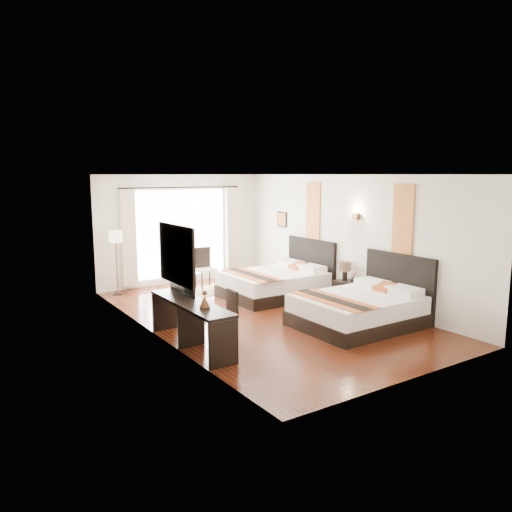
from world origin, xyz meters
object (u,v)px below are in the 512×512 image
floor_lamp (116,241)px  window_chair (205,276)px  table_lamp (345,268)px  nightstand (348,293)px  bed_near (361,308)px  desk_chair (223,327)px  bed_far (277,282)px  television (177,281)px  side_table (184,278)px  vase (353,280)px  fruit_bowl (183,264)px  console_desk (191,324)px

floor_lamp → window_chair: floor_lamp is taller
table_lamp → window_chair: (-1.86, 3.01, -0.48)m
nightstand → table_lamp: 0.55m
floor_lamp → bed_near: bearing=-58.4°
floor_lamp → desk_chair: bearing=-85.0°
bed_far → desk_chair: bearing=-140.8°
bed_far → nightstand: 1.70m
window_chair → floor_lamp: bearing=-102.0°
table_lamp → nightstand: bearing=-101.5°
bed_far → desk_chair: 3.42m
television → side_table: (1.60, 3.15, -0.69)m
vase → side_table: vase is taller
table_lamp → desk_chair: table_lamp is taller
nightstand → side_table: 3.98m
bed_far → vase: 1.83m
bed_far → window_chair: (-0.98, 1.69, -0.02)m
desk_chair → fruit_bowl: (1.07, 3.88, 0.39)m
desk_chair → window_chair: bearing=-107.5°
window_chair → desk_chair: bearing=-21.0°
fruit_bowl → window_chair: window_chair is taller
desk_chair → console_desk: bearing=-10.3°
window_chair → fruit_bowl: bearing=-90.6°
fruit_bowl → vase: bearing=-53.4°
desk_chair → floor_lamp: bearing=-79.0°
nightstand → side_table: size_ratio=0.85×
bed_far → vase: size_ratio=16.05×
bed_near → nightstand: 1.50m
floor_lamp → fruit_bowl: 1.66m
side_table → window_chair: size_ratio=0.63×
vase → table_lamp: bearing=89.9°
fruit_bowl → window_chair: bearing=-3.0°
window_chair → table_lamp: bearing=34.1°
vase → window_chair: bearing=119.5°
bed_far → desk_chair: (-2.65, -2.16, -0.06)m
bed_far → fruit_bowl: size_ratio=11.49×
nightstand → window_chair: (-1.83, 3.16, 0.05)m
console_desk → fruit_bowl: console_desk is taller
nightstand → television: 4.07m
table_lamp → fruit_bowl: 3.91m
floor_lamp → window_chair: bearing=-14.4°
vase → window_chair: (-1.86, 3.28, -0.26)m
bed_near → console_desk: 3.25m
vase → console_desk: (-4.05, -0.42, -0.19)m
window_chair → side_table: bearing=-88.2°
television → window_chair: 3.89m
floor_lamp → window_chair: 2.33m
nightstand → side_table: side_table is taller
bed_far → side_table: bearing=132.5°
bed_near → nightstand: (0.85, 1.23, -0.07)m
floor_lamp → side_table: floor_lamp is taller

